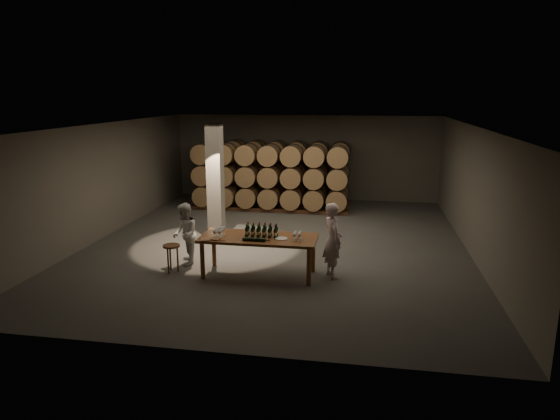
% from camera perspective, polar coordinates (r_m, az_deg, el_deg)
% --- Properties ---
extents(room, '(12.00, 12.00, 12.00)m').
position_cam_1_polar(room, '(13.96, -7.39, 3.15)').
color(room, '#504D4B').
rests_on(room, ground).
extents(tasting_table, '(2.60, 1.10, 0.90)m').
position_cam_1_polar(tasting_table, '(11.15, -2.45, -3.59)').
color(tasting_table, brown).
rests_on(tasting_table, ground).
extents(barrel_stack_back, '(5.48, 0.95, 2.31)m').
position_cam_1_polar(barrel_stack_back, '(18.63, -0.37, 4.54)').
color(barrel_stack_back, brown).
rests_on(barrel_stack_back, ground).
extents(barrel_stack_front, '(5.48, 0.95, 2.31)m').
position_cam_1_polar(barrel_stack_front, '(17.27, -1.18, 3.84)').
color(barrel_stack_front, brown).
rests_on(barrel_stack_front, ground).
extents(bottle_cluster, '(0.73, 0.23, 0.30)m').
position_cam_1_polar(bottle_cluster, '(11.13, -2.13, -2.49)').
color(bottle_cluster, black).
rests_on(bottle_cluster, tasting_table).
extents(lying_bottles, '(0.60, 0.08, 0.08)m').
position_cam_1_polar(lying_bottles, '(10.79, -2.92, -3.39)').
color(lying_bottles, black).
rests_on(lying_bottles, tasting_table).
extents(glass_cluster_left, '(0.20, 0.42, 0.17)m').
position_cam_1_polar(glass_cluster_left, '(11.25, -6.96, -2.31)').
color(glass_cluster_left, silver).
rests_on(glass_cluster_left, tasting_table).
extents(glass_cluster_right, '(0.19, 0.30, 0.16)m').
position_cam_1_polar(glass_cluster_right, '(10.91, 1.99, -2.76)').
color(glass_cluster_right, silver).
rests_on(glass_cluster_right, tasting_table).
extents(plate, '(0.27, 0.27, 0.02)m').
position_cam_1_polar(plate, '(10.95, 0.15, -3.28)').
color(plate, white).
rests_on(plate, tasting_table).
extents(notebook_near, '(0.26, 0.23, 0.03)m').
position_cam_1_polar(notebook_near, '(10.99, -7.47, -3.30)').
color(notebook_near, brown).
rests_on(notebook_near, tasting_table).
extents(notebook_corner, '(0.28, 0.32, 0.02)m').
position_cam_1_polar(notebook_corner, '(11.02, -8.49, -3.31)').
color(notebook_corner, brown).
rests_on(notebook_corner, tasting_table).
extents(pen, '(0.15, 0.05, 0.01)m').
position_cam_1_polar(pen, '(10.88, -6.67, -3.51)').
color(pen, black).
rests_on(pen, tasting_table).
extents(stool, '(0.39, 0.39, 0.65)m').
position_cam_1_polar(stool, '(11.68, -12.29, -4.47)').
color(stool, brown).
rests_on(stool, ground).
extents(person_man, '(0.63, 0.73, 1.70)m').
position_cam_1_polar(person_man, '(11.09, 6.04, -3.47)').
color(person_man, silver).
rests_on(person_man, ground).
extents(person_woman, '(0.78, 0.87, 1.49)m').
position_cam_1_polar(person_woman, '(12.09, -10.82, -2.73)').
color(person_woman, silver).
rests_on(person_woman, ground).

